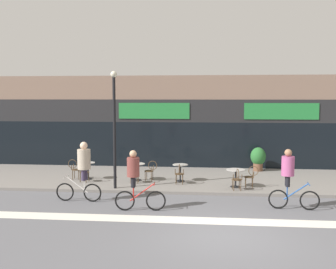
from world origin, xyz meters
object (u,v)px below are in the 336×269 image
object	(u,v)px
cyclist_2	(83,166)
bistro_table_0	(88,167)
lamp_post	(114,121)
bistro_table_1	(137,168)
cyclist_0	(135,176)
bistro_table_2	(180,169)
cafe_chair_3_near	(237,178)
cafe_chair_0_near	(84,171)
cafe_chair_1_near	(134,172)
bistro_table_3	(236,174)
cafe_chair_2_near	(179,172)
cafe_chair_1_side	(151,169)
cyclist_1	(289,175)
cafe_chair_3_side	(251,175)
planter_pot	(258,158)
cafe_chair_0_side	(75,168)

from	to	relation	value
cyclist_2	bistro_table_0	bearing A→B (deg)	-75.04
lamp_post	cyclist_2	distance (m)	2.45
bistro_table_1	cyclist_2	bearing A→B (deg)	-113.37
lamp_post	cyclist_0	size ratio (longest dim) A/B	2.30
bistro_table_2	cafe_chair_3_near	xyz separation A→B (m)	(2.37, -1.55, -0.02)
cafe_chair_0_near	cafe_chair_1_near	world-z (taller)	same
bistro_table_0	bistro_table_3	xyz separation A→B (m)	(6.56, -0.94, -0.01)
cafe_chair_1_near	cafe_chair_3_near	xyz separation A→B (m)	(4.33, -0.92, 0.00)
bistro_table_3	cafe_chair_2_near	xyz separation A→B (m)	(-2.36, 0.30, -0.02)
lamp_post	cafe_chair_1_side	bearing A→B (deg)	51.59
bistro_table_2	cafe_chair_1_near	bearing A→B (deg)	-162.07
cafe_chair_3_near	cyclist_1	world-z (taller)	cyclist_1
cafe_chair_3_side	bistro_table_1	bearing A→B (deg)	-7.73
planter_pot	cyclist_1	bearing A→B (deg)	-88.21
cafe_chair_0_side	cafe_chair_3_near	xyz separation A→B (m)	(7.20, -1.56, 0.00)
bistro_table_2	cafe_chair_0_near	xyz separation A→B (m)	(-4.21, -0.61, -0.02)
cafe_chair_0_near	cyclist_2	size ratio (longest dim) A/B	0.41
bistro_table_3	cafe_chair_0_side	size ratio (longest dim) A/B	0.86
bistro_table_0	planter_pot	xyz separation A→B (m)	(7.96, 2.84, 0.12)
cafe_chair_1_side	lamp_post	size ratio (longest dim) A/B	0.19
bistro_table_0	cafe_chair_1_near	world-z (taller)	cafe_chair_1_near
planter_pot	cyclist_2	bearing A→B (deg)	-139.29
cafe_chair_2_near	cafe_chair_0_side	bearing A→B (deg)	81.41
bistro_table_2	cafe_chair_2_near	xyz separation A→B (m)	(0.00, -0.63, -0.02)
cyclist_1	cafe_chair_0_near	bearing A→B (deg)	164.47
bistro_table_2	cyclist_1	xyz separation A→B (m)	(3.97, -3.61, 0.55)
cafe_chair_3_side	cyclist_1	distance (m)	2.91
cafe_chair_3_side	lamp_post	distance (m)	6.04
bistro_table_3	cyclist_2	distance (m)	6.24
cafe_chair_0_side	planter_pot	distance (m)	9.05
cafe_chair_3_side	lamp_post	size ratio (longest dim) A/B	0.19
cafe_chair_0_side	cyclist_2	world-z (taller)	cyclist_2
cyclist_2	bistro_table_3	bearing A→B (deg)	-156.67
bistro_table_3	cafe_chair_1_near	distance (m)	4.33
bistro_table_2	cyclist_0	size ratio (longest dim) A/B	0.36
bistro_table_3	cafe_chair_0_side	bearing A→B (deg)	172.59
cafe_chair_3_near	cyclist_1	bearing A→B (deg)	-149.89
cafe_chair_0_side	lamp_post	size ratio (longest dim) A/B	0.19
bistro_table_3	planter_pot	bearing A→B (deg)	69.61
cafe_chair_0_near	cafe_chair_1_side	xyz separation A→B (m)	(2.88, 0.60, 0.00)
bistro_table_0	bistro_table_2	world-z (taller)	bistro_table_0
bistro_table_0	cyclist_1	bearing A→B (deg)	-23.91
planter_pot	cyclist_1	world-z (taller)	cyclist_1
bistro_table_3	cafe_chair_0_near	size ratio (longest dim) A/B	0.86
cafe_chair_0_near	cafe_chair_0_side	size ratio (longest dim) A/B	1.00
cyclist_0	cafe_chair_0_near	bearing A→B (deg)	124.50
cafe_chair_3_side	cyclist_2	bearing A→B (deg)	23.22
bistro_table_2	cyclist_1	distance (m)	5.39
cafe_chair_2_near	cyclist_0	xyz separation A→B (m)	(-1.25, -3.65, 0.55)
cafe_chair_1_side	cafe_chair_2_near	xyz separation A→B (m)	(1.33, -0.61, 0.00)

